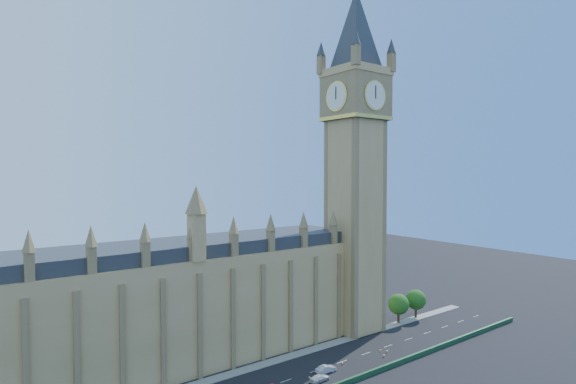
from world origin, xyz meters
TOP-DOWN VIEW (x-y plane):
  - palace_westminster at (-25.00, 22.00)m, footprint 120.00×20.00m
  - elizabeth_tower at (38.00, 13.99)m, footprint 20.59×20.59m
  - kerb_north at (0.00, 9.50)m, footprint 160.00×3.00m
  - tree_east_near at (52.22, 10.08)m, footprint 6.00×6.00m
  - tree_east_far at (60.22, 10.08)m, footprint 6.00×6.00m
  - car_silver at (13.28, -2.08)m, footprint 4.93×1.89m
  - car_white at (9.45, -4.37)m, footprint 4.86×2.20m
  - cone_a at (19.15, -1.19)m, footprint 0.57×0.57m
  - cone_b at (31.70, -1.22)m, footprint 0.50×0.50m
  - cone_c at (32.58, -2.65)m, footprint 0.55×0.55m
  - cone_d at (29.85, -3.99)m, footprint 0.59×0.59m

SIDE VIEW (x-z plane):
  - kerb_north at x=0.00m, z-range 0.00..0.16m
  - cone_b at x=31.70m, z-range 0.00..0.62m
  - cone_c at x=32.58m, z-range 0.00..0.66m
  - cone_a at x=19.15m, z-range 0.00..0.69m
  - cone_d at x=29.85m, z-range -0.01..0.75m
  - car_white at x=9.45m, z-range 0.00..1.38m
  - car_silver at x=13.28m, z-range 0.00..1.60m
  - tree_east_near at x=52.22m, z-range 1.39..9.89m
  - tree_east_far at x=60.22m, z-range 1.39..9.89m
  - palace_westminster at x=-25.00m, z-range -0.14..27.86m
  - elizabeth_tower at x=38.00m, z-range 2.06..107.06m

